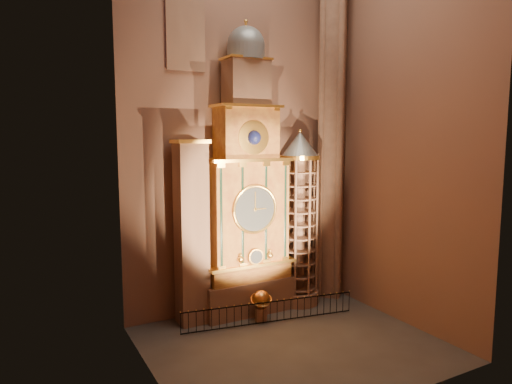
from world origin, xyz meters
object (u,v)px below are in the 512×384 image
astronomical_clock (247,200)px  iron_railing (270,312)px  stair_turret (299,220)px  portrait_tower (192,232)px  celestial_globe (261,303)px

astronomical_clock → iron_railing: (0.30, -2.22, -6.03)m
stair_turret → portrait_tower: bearing=177.7°
celestial_globe → iron_railing: bearing=-62.8°
stair_turret → celestial_globe: size_ratio=6.08×
stair_turret → celestial_globe: stair_turret is taller
portrait_tower → celestial_globe: bearing=-26.4°
stair_turret → celestial_globe: bearing=-157.8°
portrait_tower → iron_railing: size_ratio=1.03×
stair_turret → celestial_globe: 5.63m
astronomical_clock → iron_railing: 6.43m
portrait_tower → celestial_globe: 5.60m
astronomical_clock → portrait_tower: bearing=179.7°
astronomical_clock → iron_railing: bearing=-82.2°
portrait_tower → iron_railing: bearing=-31.1°
astronomical_clock → celestial_globe: 5.86m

